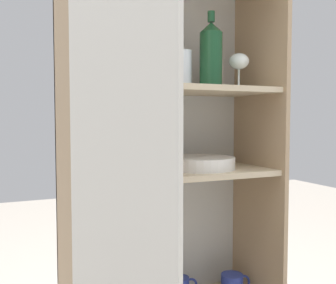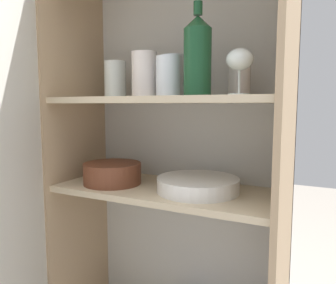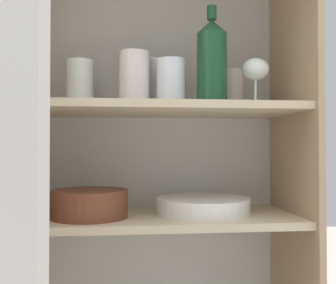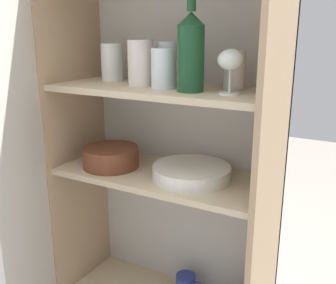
# 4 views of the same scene
# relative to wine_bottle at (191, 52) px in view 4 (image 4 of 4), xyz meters

# --- Properties ---
(cupboard_back_panel) EXTENTS (0.76, 0.02, 1.53)m
(cupboard_back_panel) POSITION_rel_wine_bottle_xyz_m (-0.13, 0.22, -0.48)
(cupboard_back_panel) COLOR silver
(cupboard_back_panel) RESTS_ON ground_plane
(cupboard_side_left) EXTENTS (0.02, 0.35, 1.53)m
(cupboard_side_left) POSITION_rel_wine_bottle_xyz_m (-0.50, 0.05, -0.48)
(cupboard_side_left) COLOR tan
(cupboard_side_left) RESTS_ON ground_plane
(cupboard_side_right) EXTENTS (0.02, 0.35, 1.53)m
(cupboard_side_right) POSITION_rel_wine_bottle_xyz_m (0.24, 0.05, -0.48)
(cupboard_side_right) COLOR tan
(cupboard_side_right) RESTS_ON ground_plane
(shelf_board_middle) EXTENTS (0.72, 0.31, 0.02)m
(shelf_board_middle) POSITION_rel_wine_bottle_xyz_m (-0.13, 0.05, -0.42)
(shelf_board_middle) COLOR beige
(shelf_board_upper) EXTENTS (0.72, 0.31, 0.02)m
(shelf_board_upper) POSITION_rel_wine_bottle_xyz_m (-0.13, 0.05, -0.13)
(shelf_board_upper) COLOR beige
(cupboard_door) EXTENTS (0.18, 0.34, 1.53)m
(cupboard_door) POSITION_rel_wine_bottle_xyz_m (-0.42, -0.29, -0.48)
(cupboard_door) COLOR silver
(cupboard_door) RESTS_ON ground_plane
(tumbler_glass_0) EXTENTS (0.08, 0.08, 0.13)m
(tumbler_glass_0) POSITION_rel_wine_bottle_xyz_m (-0.36, 0.10, -0.05)
(tumbler_glass_0) COLOR white
(tumbler_glass_0) RESTS_ON shelf_board_upper
(tumbler_glass_1) EXTENTS (0.07, 0.07, 0.12)m
(tumbler_glass_1) POSITION_rel_wine_bottle_xyz_m (0.09, 0.13, -0.06)
(tumbler_glass_1) COLOR silver
(tumbler_glass_1) RESTS_ON shelf_board_upper
(tumbler_glass_2) EXTENTS (0.08, 0.08, 0.14)m
(tumbler_glass_2) POSITION_rel_wine_bottle_xyz_m (-0.13, 0.12, -0.05)
(tumbler_glass_2) COLOR white
(tumbler_glass_2) RESTS_ON shelf_board_upper
(tumbler_glass_3) EXTENTS (0.08, 0.08, 0.12)m
(tumbler_glass_3) POSITION_rel_wine_bottle_xyz_m (-0.11, 0.03, -0.05)
(tumbler_glass_3) COLOR white
(tumbler_glass_3) RESTS_ON shelf_board_upper
(tumbler_glass_4) EXTENTS (0.08, 0.08, 0.15)m
(tumbler_glass_4) POSITION_rel_wine_bottle_xyz_m (-0.21, 0.05, -0.04)
(tumbler_glass_4) COLOR silver
(tumbler_glass_4) RESTS_ON shelf_board_upper
(wine_glass_0) EXTENTS (0.07, 0.07, 0.13)m
(wine_glass_0) POSITION_rel_wine_bottle_xyz_m (0.12, 0.01, -0.02)
(wine_glass_0) COLOR white
(wine_glass_0) RESTS_ON shelf_board_upper
(wine_bottle) EXTENTS (0.08, 0.08, 0.26)m
(wine_bottle) POSITION_rel_wine_bottle_xyz_m (0.00, 0.00, 0.00)
(wine_bottle) COLOR #194728
(wine_bottle) RESTS_ON shelf_board_upper
(plate_stack_white) EXTENTS (0.26, 0.26, 0.04)m
(plate_stack_white) POSITION_rel_wine_bottle_xyz_m (-0.02, 0.05, -0.39)
(plate_stack_white) COLOR white
(plate_stack_white) RESTS_ON shelf_board_middle
(mixing_bowl_large) EXTENTS (0.20, 0.20, 0.07)m
(mixing_bowl_large) POSITION_rel_wine_bottle_xyz_m (-0.32, 0.02, -0.37)
(mixing_bowl_large) COLOR brown
(mixing_bowl_large) RESTS_ON shelf_board_middle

